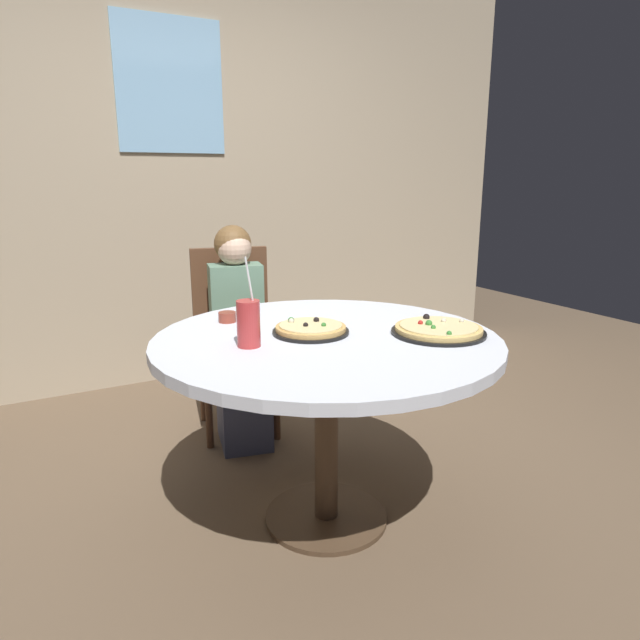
% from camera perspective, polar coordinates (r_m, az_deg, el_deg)
% --- Properties ---
extents(ground_plane, '(8.00, 8.00, 0.00)m').
position_cam_1_polar(ground_plane, '(2.39, 0.61, -19.16)').
color(ground_plane, brown).
extents(wall_with_window, '(5.20, 0.14, 2.90)m').
position_cam_1_polar(wall_with_window, '(3.85, -14.60, 15.80)').
color(wall_with_window, tan).
rests_on(wall_with_window, ground_plane).
extents(dining_table, '(1.26, 1.26, 0.75)m').
position_cam_1_polar(dining_table, '(2.11, 0.66, -4.05)').
color(dining_table, silver).
rests_on(dining_table, ground_plane).
extents(chair_wooden, '(0.48, 0.48, 0.95)m').
position_cam_1_polar(chair_wooden, '(3.05, -8.61, -0.91)').
color(chair_wooden, brown).
rests_on(chair_wooden, ground_plane).
extents(diner_child, '(0.33, 0.43, 1.08)m').
position_cam_1_polar(diner_child, '(2.89, -8.00, -2.70)').
color(diner_child, '#3F4766').
rests_on(diner_child, ground_plane).
extents(pizza_veggie, '(0.28, 0.28, 0.05)m').
position_cam_1_polar(pizza_veggie, '(2.11, -0.95, -0.91)').
color(pizza_veggie, black).
rests_on(pizza_veggie, dining_table).
extents(pizza_cheese, '(0.35, 0.35, 0.05)m').
position_cam_1_polar(pizza_cheese, '(2.15, 11.72, -0.96)').
color(pizza_cheese, black).
rests_on(pizza_cheese, dining_table).
extents(soda_cup, '(0.08, 0.08, 0.31)m').
position_cam_1_polar(soda_cup, '(1.95, -7.14, -0.33)').
color(soda_cup, '#B73333').
rests_on(soda_cup, dining_table).
extents(sauce_bowl, '(0.07, 0.07, 0.04)m').
position_cam_1_polar(sauce_bowl, '(2.31, -9.23, 0.30)').
color(sauce_bowl, brown).
rests_on(sauce_bowl, dining_table).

